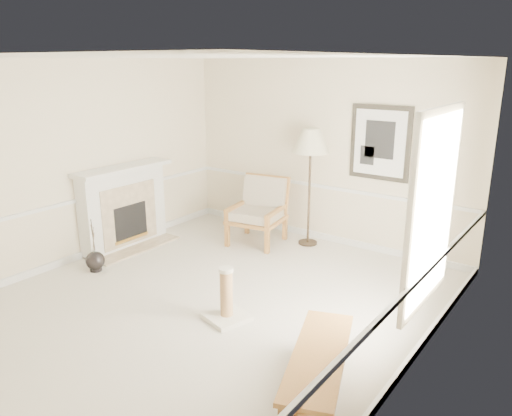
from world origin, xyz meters
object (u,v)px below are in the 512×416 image
at_px(floor_vase, 95,261).
at_px(floor_lamp, 311,144).
at_px(armchair, 260,207).
at_px(bench, 318,367).
at_px(scratching_post, 227,303).

height_order(floor_vase, floor_lamp, floor_lamp).
height_order(floor_vase, armchair, armchair).
relative_size(floor_lamp, bench, 1.20).
xyz_separation_m(floor_vase, armchair, (1.16, 2.38, 0.43)).
distance_m(bench, scratching_post, 1.63).
bearing_deg(floor_vase, armchair, 64.06).
xyz_separation_m(armchair, floor_lamp, (0.72, 0.34, 1.06)).
xyz_separation_m(floor_lamp, scratching_post, (0.50, -2.70, -1.43)).
height_order(armchair, bench, armchair).
bearing_deg(bench, floor_vase, 171.66).
relative_size(floor_lamp, scratching_post, 2.94).
bearing_deg(floor_lamp, bench, -58.45).
relative_size(armchair, bench, 0.68).
relative_size(floor_vase, armchair, 0.73).
distance_m(floor_vase, floor_lamp, 3.62).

